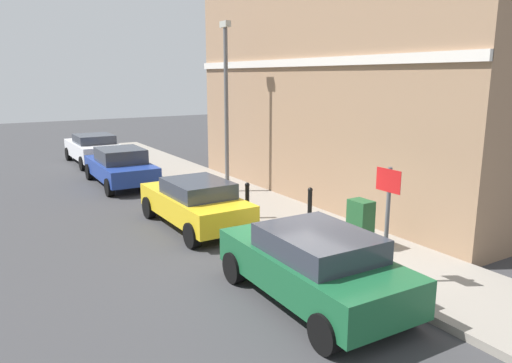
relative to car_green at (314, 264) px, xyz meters
name	(u,v)px	position (x,y,z in m)	size (l,w,h in m)	color
ground	(297,270)	(0.65, 1.38, -0.75)	(80.00, 80.00, 0.00)	#38383A
sidewalk	(237,197)	(2.53, 7.38, -0.68)	(2.64, 30.00, 0.15)	gray
corner_building	(382,83)	(7.55, 5.83, 3.13)	(7.51, 12.89, 7.78)	#937256
car_green	(314,264)	(0.00, 0.00, 0.00)	(2.00, 4.09, 1.41)	#195933
car_yellow	(195,202)	(0.04, 5.28, -0.03)	(1.82, 4.12, 1.36)	gold
car_blue	(121,166)	(-0.19, 11.63, -0.02)	(1.96, 4.36, 1.44)	navy
car_white	(94,148)	(0.05, 16.92, -0.01)	(1.97, 4.24, 1.41)	silver
utility_cabinet	(360,226)	(2.49, 1.40, -0.07)	(0.46, 0.61, 1.15)	#1E4C28
bollard_near_cabinet	(310,205)	(2.59, 3.45, -0.05)	(0.14, 0.14, 1.04)	black
bollard_far_kerb	(247,199)	(1.46, 4.86, -0.05)	(0.14, 0.14, 1.04)	black
street_sign	(388,208)	(1.51, -0.30, 0.91)	(0.08, 0.60, 2.30)	#59595B
lamppost	(226,100)	(2.53, 8.05, 2.55)	(0.20, 0.44, 5.72)	#59595B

